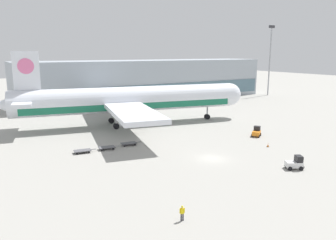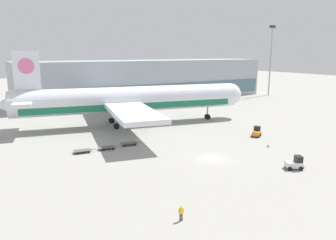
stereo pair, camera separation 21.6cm
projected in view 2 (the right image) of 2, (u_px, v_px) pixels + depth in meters
ground_plane at (211, 159)px, 52.43m from camera, size 400.00×400.00×0.00m
terminal_building at (149, 80)px, 117.22m from camera, size 90.00×18.20×14.00m
light_mast at (271, 56)px, 127.30m from camera, size 2.80×0.50×26.86m
airplane_main at (128, 100)px, 75.71m from camera, size 57.40×48.61×17.00m
baggage_tug_foreground at (295, 163)px, 47.68m from camera, size 2.82×2.52×2.00m
baggage_tug_mid at (257, 132)px, 66.37m from camera, size 2.81×2.59×2.00m
baggage_dolly_lead at (82, 151)px, 55.48m from camera, size 3.77×1.86×0.48m
baggage_dolly_second at (107, 147)px, 57.43m from camera, size 3.77×1.86×0.48m
baggage_dolly_third at (129, 143)px, 59.98m from camera, size 3.77×1.86×0.48m
ground_crew_near at (181, 212)px, 32.95m from camera, size 0.56×0.29×1.66m
traffic_cone_near at (268, 145)px, 58.93m from camera, size 0.40×0.40×0.71m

